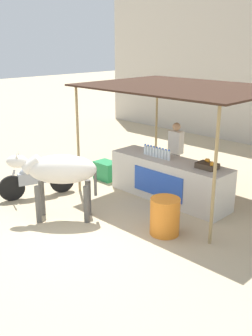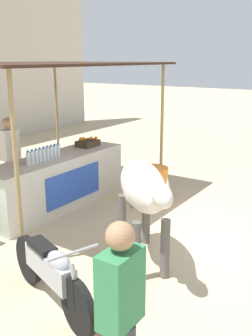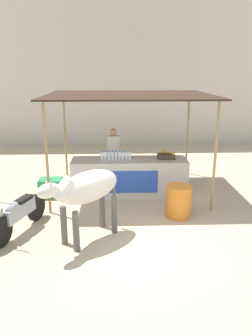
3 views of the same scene
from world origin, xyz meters
name	(u,v)px [view 3 (image 3 of 3)]	position (x,y,z in m)	size (l,w,h in m)	color
ground_plane	(134,233)	(0.00, 0.00, 0.00)	(60.00, 60.00, 0.00)	tan
building_wall_far	(123,64)	(0.00, 8.40, 3.42)	(16.00, 0.50, 6.84)	beige
stall_counter	(129,177)	(0.00, 2.20, 0.48)	(3.00, 0.82, 0.96)	beige
stall_awning	(129,98)	(0.00, 2.50, 2.50)	(4.20, 3.20, 2.60)	#382319
water_bottle_row	(116,156)	(-0.35, 2.15, 1.07)	(0.79, 0.07, 0.25)	silver
fruit_crate	(166,156)	(0.97, 2.25, 1.03)	(0.44, 0.32, 0.18)	#3F3326
vendor_behind_counter	(114,156)	(-0.41, 2.95, 0.85)	(0.34, 0.22, 1.65)	#383842
cooler_box	(51,188)	(-2.05, 2.10, 0.24)	(0.60, 0.44, 0.48)	#268C4C
water_barrel	(179,201)	(1.05, 0.77, 0.36)	(0.57, 0.57, 0.72)	orange
cow	(86,190)	(-0.93, -0.21, 1.03)	(1.55, 1.54, 1.44)	silver
motorcycle_parked	(19,213)	(-2.33, 0.11, 0.43)	(0.79, 1.72, 0.90)	black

